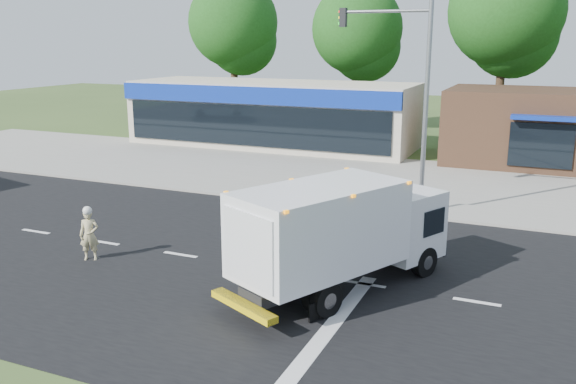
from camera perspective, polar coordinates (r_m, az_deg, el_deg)
name	(u,v)px	position (r m, az deg, el deg)	size (l,w,h in m)	color
ground	(267,269)	(18.17, -2.01, -7.20)	(120.00, 120.00, 0.00)	#385123
road_asphalt	(267,269)	(18.17, -2.01, -7.18)	(60.00, 14.00, 0.02)	black
sidewalk	(351,201)	(25.44, 5.89, -0.86)	(60.00, 2.40, 0.12)	gray
parking_apron	(386,175)	(30.89, 9.14, 1.61)	(60.00, 9.00, 0.02)	gray
lane_markings	(291,292)	(16.51, 0.26, -9.38)	(55.20, 7.00, 0.01)	silver
ems_box_truck	(340,229)	(16.16, 4.93, -3.45)	(4.85, 7.04, 3.02)	black
emergency_worker	(89,234)	(19.57, -18.11, -3.72)	(0.69, 0.61, 1.71)	tan
retail_strip_mall	(272,113)	(39.07, -1.50, 7.36)	(18.00, 6.20, 4.00)	#BDB39C
brown_storefront	(543,128)	(35.57, 22.77, 5.58)	(10.00, 6.70, 4.00)	#382316
traffic_signal_pole	(410,86)	(23.47, 11.31, 9.74)	(3.51, 0.25, 8.00)	gray
background_trees	(430,27)	(44.21, 13.16, 14.76)	(36.77, 7.39, 12.10)	#332114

